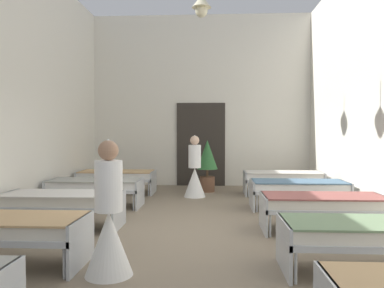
% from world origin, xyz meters
% --- Properties ---
extents(ground_plane, '(6.86, 10.80, 0.10)m').
position_xyz_m(ground_plane, '(0.00, 0.00, -0.05)').
color(ground_plane, '#7A6B56').
extents(room_shell, '(6.66, 10.40, 4.95)m').
position_xyz_m(room_shell, '(0.00, 1.29, 2.49)').
color(room_shell, silver).
rests_on(room_shell, ground).
extents(bed_left_row_1, '(1.90, 0.84, 0.57)m').
position_xyz_m(bed_left_row_1, '(-2.08, -1.76, 0.44)').
color(bed_left_row_1, '#B7BCC1').
rests_on(bed_left_row_1, ground).
extents(bed_right_row_1, '(1.90, 0.84, 0.57)m').
position_xyz_m(bed_right_row_1, '(2.08, -1.76, 0.44)').
color(bed_right_row_1, '#B7BCC1').
rests_on(bed_right_row_1, ground).
extents(bed_left_row_2, '(1.90, 0.84, 0.57)m').
position_xyz_m(bed_left_row_2, '(-2.08, 0.00, 0.44)').
color(bed_left_row_2, '#B7BCC1').
rests_on(bed_left_row_2, ground).
extents(bed_right_row_2, '(1.90, 0.84, 0.57)m').
position_xyz_m(bed_right_row_2, '(2.08, 0.00, 0.44)').
color(bed_right_row_2, '#B7BCC1').
rests_on(bed_right_row_2, ground).
extents(bed_left_row_3, '(1.90, 0.84, 0.57)m').
position_xyz_m(bed_left_row_3, '(-2.08, 1.76, 0.44)').
color(bed_left_row_3, '#B7BCC1').
rests_on(bed_left_row_3, ground).
extents(bed_right_row_3, '(1.90, 0.84, 0.57)m').
position_xyz_m(bed_right_row_3, '(2.08, 1.76, 0.44)').
color(bed_right_row_3, '#B7BCC1').
rests_on(bed_right_row_3, ground).
extents(bed_left_row_4, '(1.90, 0.84, 0.57)m').
position_xyz_m(bed_left_row_4, '(-2.08, 3.52, 0.44)').
color(bed_left_row_4, '#B7BCC1').
rests_on(bed_left_row_4, ground).
extents(bed_right_row_4, '(1.90, 0.84, 0.57)m').
position_xyz_m(bed_right_row_4, '(2.08, 3.52, 0.44)').
color(bed_right_row_4, '#B7BCC1').
rests_on(bed_right_row_4, ground).
extents(nurse_near_aisle, '(0.52, 0.52, 1.49)m').
position_xyz_m(nurse_near_aisle, '(-0.08, 3.11, 0.53)').
color(nurse_near_aisle, white).
rests_on(nurse_near_aisle, ground).
extents(nurse_mid_aisle, '(0.52, 0.52, 1.49)m').
position_xyz_m(nurse_mid_aisle, '(-0.77, -1.98, 0.53)').
color(nurse_mid_aisle, white).
rests_on(nurse_mid_aisle, ground).
extents(potted_plant, '(0.54, 0.54, 1.35)m').
position_xyz_m(potted_plant, '(0.20, 3.93, 0.81)').
color(potted_plant, brown).
rests_on(potted_plant, ground).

